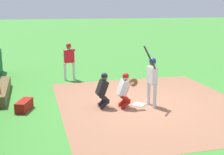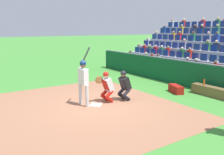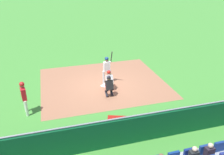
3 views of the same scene
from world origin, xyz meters
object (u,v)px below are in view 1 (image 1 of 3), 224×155
batter_at_plate (152,76)px  water_bottle_on_bench (0,90)px  on_deck_batter (69,57)px  home_plate_marker (139,104)px  home_plate_umpire (103,89)px  dugout_bench (3,91)px  equipment_duffel_bag (24,105)px  catcher_crouching (125,88)px

batter_at_plate → water_bottle_on_bench: batter_at_plate is taller
water_bottle_on_bench → on_deck_batter: on_deck_batter is taller
on_deck_batter → home_plate_marker: bearing=23.1°
water_bottle_on_bench → on_deck_batter: bearing=138.3°
home_plate_umpire → on_deck_batter: bearing=-172.1°
dugout_bench → water_bottle_on_bench: water_bottle_on_bench is taller
equipment_duffel_bag → on_deck_batter: size_ratio=0.49×
dugout_bench → water_bottle_on_bench: size_ratio=13.21×
batter_at_plate → equipment_duffel_bag: 4.66m
dugout_bench → equipment_duffel_bag: size_ratio=3.91×
batter_at_plate → dugout_bench: 6.12m
dugout_bench → on_deck_batter: bearing=125.6°
home_plate_marker → home_plate_umpire: (-0.07, -1.35, 0.69)m
batter_at_plate → dugout_bench: (-2.80, -5.37, -0.91)m
home_plate_umpire → dugout_bench: 4.42m
home_plate_umpire → dugout_bench: (-2.47, -3.63, -0.49)m
on_deck_batter → water_bottle_on_bench: bearing=-41.7°
water_bottle_on_bench → home_plate_umpire: bearing=70.9°
batter_at_plate → water_bottle_on_bench: 5.63m
dugout_bench → water_bottle_on_bench: 1.27m
home_plate_marker → water_bottle_on_bench: 5.18m
on_deck_batter → home_plate_umpire: bearing=7.9°
dugout_bench → on_deck_batter: 3.78m
batter_at_plate → home_plate_umpire: batter_at_plate is taller
catcher_crouching → home_plate_umpire: (-0.21, -0.75, -0.02)m
home_plate_umpire → dugout_bench: home_plate_umpire is taller
batter_at_plate → catcher_crouching: size_ratio=1.76×
dugout_bench → equipment_duffel_bag: bearing=22.1°
catcher_crouching → on_deck_batter: 5.03m
equipment_duffel_bag → on_deck_batter: (-4.25, 2.13, 0.95)m
batter_at_plate → water_bottle_on_bench: size_ratio=8.60×
dugout_bench → equipment_duffel_bag: dugout_bench is taller
batter_at_plate → home_plate_umpire: bearing=-100.7°
batter_at_plate → equipment_duffel_bag: size_ratio=2.55×
home_plate_marker → equipment_duffel_bag: bearing=-96.0°
home_plate_umpire → on_deck_batter: on_deck_batter is taller
dugout_bench → catcher_crouching: bearing=58.5°
catcher_crouching → dugout_bench: 5.15m
equipment_duffel_bag → home_plate_marker: bearing=104.1°
home_plate_umpire → dugout_bench: size_ratio=0.37×
batter_at_plate → catcher_crouching: batter_at_plate is taller
on_deck_batter → equipment_duffel_bag: bearing=-26.6°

